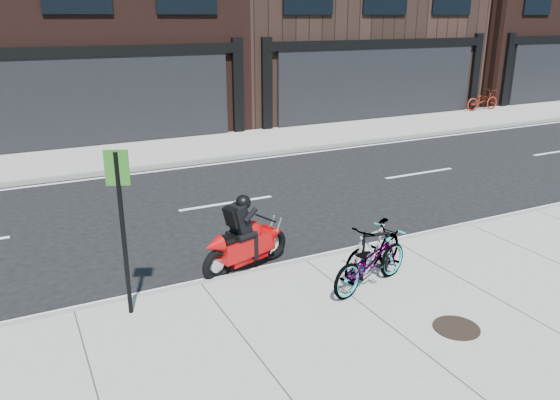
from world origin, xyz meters
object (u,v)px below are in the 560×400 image
manhole_cover (456,328)px  sign_post (122,219)px  bicycle_front (370,261)px  motorcycle (249,239)px  bicycle_rear (373,248)px  bicycle_far (482,100)px  bike_rack (375,252)px

manhole_cover → sign_post: 4.99m
bicycle_front → motorcycle: bearing=21.7°
bicycle_rear → bicycle_front: bearing=-59.7°
bicycle_far → sign_post: 22.01m
motorcycle → manhole_cover: size_ratio=2.84×
bicycle_front → bicycle_rear: size_ratio=1.13×
bicycle_far → bicycle_front: bearing=131.2°
manhole_cover → sign_post: bearing=148.1°
sign_post → bike_rack: bearing=12.9°
bicycle_rear → motorcycle: 2.18m
bicycle_rear → bicycle_far: size_ratio=0.86×
motorcycle → sign_post: 2.66m
bike_rack → bicycle_front: size_ratio=0.47×
motorcycle → bicycle_far: motorcycle is taller
bike_rack → motorcycle: (-1.61, 1.54, -0.03)m
bike_rack → bicycle_far: 19.18m
bicycle_front → bicycle_far: 19.50m
bike_rack → sign_post: sign_post is taller
bicycle_front → manhole_cover: size_ratio=2.66×
bicycle_front → sign_post: 3.92m
bicycle_front → bike_rack: bearing=-66.2°
bicycle_front → sign_post: size_ratio=0.70×
bike_rack → bicycle_far: size_ratio=0.46×
motorcycle → manhole_cover: (1.74, -3.35, -0.45)m
bike_rack → bicycle_far: (14.91, 12.07, -0.01)m
bicycle_rear → manhole_cover: (0.04, -1.98, -0.46)m
bike_rack → bicycle_front: bearing=-139.8°
bicycle_rear → sign_post: (-4.00, 0.54, 1.02)m
bicycle_front → bicycle_rear: (0.33, 0.38, 0.00)m
bicycle_rear → sign_post: 4.17m
bicycle_front → bicycle_far: size_ratio=0.97×
motorcycle → manhole_cover: 3.80m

